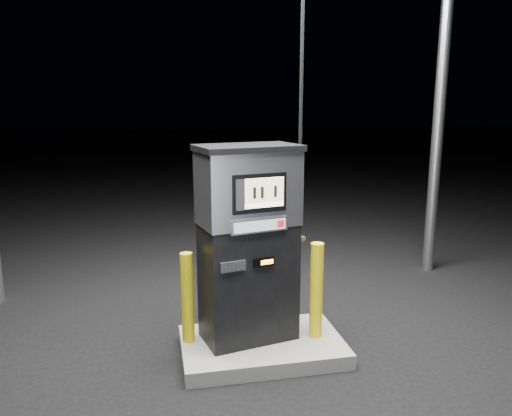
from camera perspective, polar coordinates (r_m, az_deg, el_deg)
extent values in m
plane|color=black|center=(5.23, 0.69, -16.28)|extent=(80.00, 80.00, 0.00)
cube|color=#63625E|center=(5.20, 0.69, -15.55)|extent=(1.60, 1.00, 0.15)
cylinder|color=gray|center=(7.63, 20.15, 9.60)|extent=(0.16, 0.16, 4.50)
cube|color=black|center=(5.00, -0.90, -8.40)|extent=(0.98, 0.69, 1.18)
cube|color=#A7A6AD|center=(4.75, -0.94, 2.31)|extent=(1.01, 0.72, 0.71)
cube|color=black|center=(4.70, -0.95, 6.90)|extent=(1.05, 0.76, 0.06)
cube|color=black|center=(4.50, 0.41, 1.70)|extent=(0.52, 0.14, 0.36)
cube|color=#C7B990|center=(4.50, 0.98, 2.07)|extent=(0.38, 0.08, 0.23)
cube|color=white|center=(4.53, 0.98, 0.36)|extent=(0.38, 0.08, 0.05)
cube|color=#A7A6AD|center=(4.57, 0.41, -2.02)|extent=(0.56, 0.15, 0.13)
cube|color=gray|center=(4.55, 0.49, -2.06)|extent=(0.51, 0.11, 0.10)
cube|color=#AD0B15|center=(4.64, 2.83, -1.81)|extent=(0.07, 0.02, 0.07)
cube|color=black|center=(4.69, 0.91, -6.20)|extent=(0.21, 0.06, 0.08)
cube|color=orange|center=(4.69, 1.29, -6.19)|extent=(0.12, 0.03, 0.04)
cube|color=black|center=(4.57, -2.65, -6.69)|extent=(0.24, 0.07, 0.09)
cube|color=black|center=(5.07, 4.25, -3.35)|extent=(0.13, 0.19, 0.24)
cylinder|color=gray|center=(5.10, 4.81, -3.28)|extent=(0.11, 0.22, 0.07)
cylinder|color=black|center=(4.87, 5.22, 14.69)|extent=(0.04, 0.04, 2.92)
cylinder|color=yellow|center=(5.00, -7.84, -10.13)|extent=(0.13, 0.13, 0.91)
cylinder|color=yellow|center=(5.08, 6.90, -9.32)|extent=(0.16, 0.16, 0.98)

